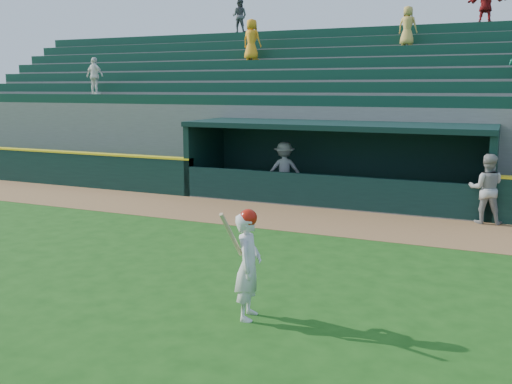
% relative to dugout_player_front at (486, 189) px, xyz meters
% --- Properties ---
extents(ground, '(120.00, 120.00, 0.00)m').
position_rel_dugout_player_front_xyz_m(ground, '(-4.50, -6.35, -0.92)').
color(ground, '#1B4B12').
rests_on(ground, ground).
extents(warning_track, '(40.00, 3.00, 0.01)m').
position_rel_dugout_player_front_xyz_m(warning_track, '(-4.50, -1.45, -0.92)').
color(warning_track, olive).
rests_on(warning_track, ground).
extents(field_wall_left, '(15.50, 0.30, 1.20)m').
position_rel_dugout_player_front_xyz_m(field_wall_left, '(-16.75, 0.20, -0.32)').
color(field_wall_left, black).
rests_on(field_wall_left, ground).
extents(wall_stripe_left, '(15.50, 0.32, 0.06)m').
position_rel_dugout_player_front_xyz_m(wall_stripe_left, '(-16.75, 0.20, 0.31)').
color(wall_stripe_left, yellow).
rests_on(wall_stripe_left, field_wall_left).
extents(dugout_player_front, '(0.93, 0.74, 1.84)m').
position_rel_dugout_player_front_xyz_m(dugout_player_front, '(0.00, 0.00, 0.00)').
color(dugout_player_front, '#9C9C97').
rests_on(dugout_player_front, ground).
extents(dugout_player_inside, '(1.34, 1.10, 1.80)m').
position_rel_dugout_player_front_xyz_m(dugout_player_inside, '(-6.16, 1.28, -0.02)').
color(dugout_player_inside, '#A8A8A2').
rests_on(dugout_player_inside, ground).
extents(dugout, '(9.40, 2.80, 2.46)m').
position_rel_dugout_player_front_xyz_m(dugout, '(-4.50, 1.65, 0.44)').
color(dugout, '#62635E').
rests_on(dugout, ground).
extents(stands, '(34.50, 6.25, 7.47)m').
position_rel_dugout_player_front_xyz_m(stands, '(-4.50, 6.22, 1.47)').
color(stands, slate).
rests_on(stands, ground).
extents(batter_at_plate, '(0.53, 0.82, 1.74)m').
position_rel_dugout_player_front_xyz_m(batter_at_plate, '(-3.09, -8.25, -0.05)').
color(batter_at_plate, silver).
rests_on(batter_at_plate, ground).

